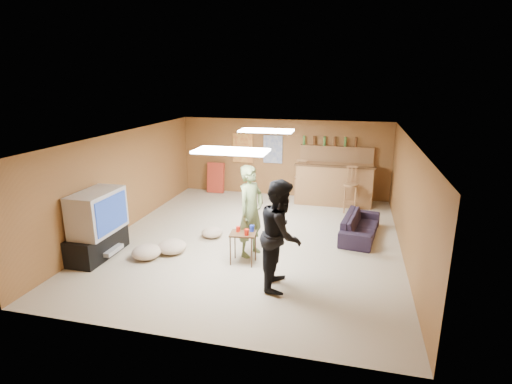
% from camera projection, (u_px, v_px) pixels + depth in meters
% --- Properties ---
extents(ground, '(7.00, 7.00, 0.00)m').
position_uv_depth(ground, '(254.00, 239.00, 8.52)').
color(ground, tan).
rests_on(ground, ground).
extents(ceiling, '(6.00, 7.00, 0.02)m').
position_uv_depth(ceiling, '(254.00, 137.00, 7.91)').
color(ceiling, silver).
rests_on(ceiling, ground).
extents(wall_back, '(6.00, 0.02, 2.20)m').
position_uv_depth(wall_back, '(283.00, 158.00, 11.48)').
color(wall_back, brown).
rests_on(wall_back, ground).
extents(wall_front, '(6.00, 0.02, 2.20)m').
position_uv_depth(wall_front, '(185.00, 264.00, 4.94)').
color(wall_front, brown).
rests_on(wall_front, ground).
extents(wall_left, '(0.02, 7.00, 2.20)m').
position_uv_depth(wall_left, '(123.00, 181.00, 8.90)').
color(wall_left, brown).
rests_on(wall_left, ground).
extents(wall_right, '(0.02, 7.00, 2.20)m').
position_uv_depth(wall_right, '(408.00, 200.00, 7.53)').
color(wall_right, brown).
rests_on(wall_right, ground).
extents(tv_stand, '(0.55, 1.30, 0.50)m').
position_uv_depth(tv_stand, '(98.00, 244.00, 7.67)').
color(tv_stand, black).
rests_on(tv_stand, ground).
extents(dvd_box, '(0.35, 0.50, 0.08)m').
position_uv_depth(dvd_box, '(108.00, 250.00, 7.65)').
color(dvd_box, '#B2B2B7').
rests_on(dvd_box, tv_stand).
extents(tv_body, '(0.60, 1.10, 0.80)m').
position_uv_depth(tv_body, '(97.00, 212.00, 7.47)').
color(tv_body, '#B2B2B7').
rests_on(tv_body, tv_stand).
extents(tv_screen, '(0.02, 0.95, 0.65)m').
position_uv_depth(tv_screen, '(112.00, 213.00, 7.40)').
color(tv_screen, navy).
rests_on(tv_screen, tv_body).
extents(bar_counter, '(2.00, 0.60, 1.10)m').
position_uv_depth(bar_counter, '(334.00, 184.00, 10.77)').
color(bar_counter, brown).
rests_on(bar_counter, ground).
extents(bar_lip, '(2.10, 0.12, 0.05)m').
position_uv_depth(bar_lip, '(335.00, 166.00, 10.39)').
color(bar_lip, '#382312').
rests_on(bar_lip, bar_counter).
extents(bar_shelf, '(2.00, 0.18, 0.05)m').
position_uv_depth(bar_shelf, '(337.00, 147.00, 10.93)').
color(bar_shelf, brown).
rests_on(bar_shelf, bar_backing).
extents(bar_backing, '(2.00, 0.14, 0.60)m').
position_uv_depth(bar_backing, '(336.00, 158.00, 11.03)').
color(bar_backing, brown).
rests_on(bar_backing, bar_counter).
extents(poster_left, '(0.60, 0.03, 0.85)m').
position_uv_depth(poster_left, '(243.00, 148.00, 11.65)').
color(poster_left, '#BF3F26').
rests_on(poster_left, wall_back).
extents(poster_right, '(0.55, 0.03, 0.80)m').
position_uv_depth(poster_right, '(273.00, 149.00, 11.44)').
color(poster_right, '#334C99').
rests_on(poster_right, wall_back).
extents(folding_chair_stack, '(0.50, 0.26, 0.91)m').
position_uv_depth(folding_chair_stack, '(216.00, 178.00, 11.93)').
color(folding_chair_stack, '#AD3220').
rests_on(folding_chair_stack, ground).
extents(ceiling_panel_front, '(1.20, 0.60, 0.04)m').
position_uv_depth(ceiling_panel_front, '(231.00, 151.00, 6.52)').
color(ceiling_panel_front, white).
rests_on(ceiling_panel_front, ceiling).
extents(ceiling_panel_back, '(1.20, 0.60, 0.04)m').
position_uv_depth(ceiling_panel_back, '(266.00, 131.00, 9.04)').
color(ceiling_panel_back, white).
rests_on(ceiling_panel_back, ceiling).
extents(person_olive, '(0.64, 0.76, 1.77)m').
position_uv_depth(person_olive, '(251.00, 211.00, 7.57)').
color(person_olive, '#5B693D').
rests_on(person_olive, ground).
extents(person_black, '(0.74, 0.92, 1.80)m').
position_uv_depth(person_black, '(281.00, 234.00, 6.41)').
color(person_black, black).
rests_on(person_black, ground).
extents(sofa, '(0.90, 1.76, 0.49)m').
position_uv_depth(sofa, '(360.00, 226.00, 8.61)').
color(sofa, black).
rests_on(sofa, ground).
extents(tray_table, '(0.50, 0.41, 0.60)m').
position_uv_depth(tray_table, '(243.00, 248.00, 7.36)').
color(tray_table, '#382312').
rests_on(tray_table, ground).
extents(cup_red_near, '(0.09, 0.09, 0.10)m').
position_uv_depth(cup_red_near, '(238.00, 229.00, 7.32)').
color(cup_red_near, red).
rests_on(cup_red_near, tray_table).
extents(cup_red_far, '(0.08, 0.08, 0.11)m').
position_uv_depth(cup_red_far, '(247.00, 232.00, 7.16)').
color(cup_red_far, red).
rests_on(cup_red_far, tray_table).
extents(cup_blue, '(0.11, 0.11, 0.12)m').
position_uv_depth(cup_blue, '(252.00, 228.00, 7.33)').
color(cup_blue, '#162A9C').
rests_on(cup_blue, tray_table).
extents(bar_stool_left, '(0.38, 0.38, 1.08)m').
position_uv_depth(bar_stool_left, '(301.00, 184.00, 10.86)').
color(bar_stool_left, brown).
rests_on(bar_stool_left, ground).
extents(bar_stool_right, '(0.43, 0.43, 1.14)m').
position_uv_depth(bar_stool_right, '(351.00, 191.00, 10.11)').
color(bar_stool_right, brown).
rests_on(bar_stool_right, ground).
extents(cushion_near_tv, '(0.72, 0.72, 0.26)m').
position_uv_depth(cushion_near_tv, '(172.00, 247.00, 7.84)').
color(cushion_near_tv, tan).
rests_on(cushion_near_tv, ground).
extents(cushion_mid, '(0.47, 0.47, 0.20)m').
position_uv_depth(cushion_mid, '(212.00, 232.00, 8.63)').
color(cushion_mid, tan).
rests_on(cushion_mid, ground).
extents(cushion_far, '(0.69, 0.69, 0.25)m').
position_uv_depth(cushion_far, '(147.00, 252.00, 7.61)').
color(cushion_far, tan).
rests_on(cushion_far, ground).
extents(bottle_row, '(1.48, 0.08, 0.26)m').
position_uv_depth(bottle_row, '(330.00, 141.00, 10.92)').
color(bottle_row, '#3F7233').
rests_on(bottle_row, bar_shelf).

